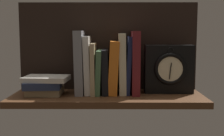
# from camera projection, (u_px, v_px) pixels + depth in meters

# --- Properties ---
(ground_plane) EXTENTS (0.78, 0.27, 0.03)m
(ground_plane) POSITION_uv_depth(u_px,v_px,m) (107.00, 98.00, 1.22)
(ground_plane) COLOR #4C2D19
(back_panel) EXTENTS (0.78, 0.01, 0.38)m
(back_panel) POSITION_uv_depth(u_px,v_px,m) (108.00, 46.00, 1.33)
(back_panel) COLOR black
(back_panel) RESTS_ON ground_plane
(book_gray_chess) EXTENTS (0.04, 0.16, 0.26)m
(book_gray_chess) POSITION_uv_depth(u_px,v_px,m) (80.00, 62.00, 1.25)
(book_gray_chess) COLOR gray
(book_gray_chess) RESTS_ON ground_plane
(book_white_catcher) EXTENTS (0.03, 0.14, 0.24)m
(book_white_catcher) POSITION_uv_depth(u_px,v_px,m) (88.00, 65.00, 1.25)
(book_white_catcher) COLOR silver
(book_white_catcher) RESTS_ON ground_plane
(book_tan_shortstories) EXTENTS (0.02, 0.16, 0.21)m
(book_tan_shortstories) POSITION_uv_depth(u_px,v_px,m) (94.00, 68.00, 1.25)
(book_tan_shortstories) COLOR tan
(book_tan_shortstories) RESTS_ON ground_plane
(book_green_romantic) EXTENTS (0.03, 0.16, 0.18)m
(book_green_romantic) POSITION_uv_depth(u_px,v_px,m) (99.00, 72.00, 1.25)
(book_green_romantic) COLOR #476B44
(book_green_romantic) RESTS_ON ground_plane
(book_black_skeptic) EXTENTS (0.03, 0.15, 0.18)m
(book_black_skeptic) POSITION_uv_depth(u_px,v_px,m) (105.00, 71.00, 1.25)
(book_black_skeptic) COLOR black
(book_black_skeptic) RESTS_ON ground_plane
(book_orange_pandolfini) EXTENTS (0.05, 0.14, 0.22)m
(book_orange_pandolfini) POSITION_uv_depth(u_px,v_px,m) (114.00, 67.00, 1.25)
(book_orange_pandolfini) COLOR orange
(book_orange_pandolfini) RESTS_ON ground_plane
(book_cream_twain) EXTENTS (0.03, 0.13, 0.25)m
(book_cream_twain) POSITION_uv_depth(u_px,v_px,m) (122.00, 63.00, 1.25)
(book_cream_twain) COLOR beige
(book_cream_twain) RESTS_ON ground_plane
(book_navy_bierce) EXTENTS (0.03, 0.13, 0.23)m
(book_navy_bierce) POSITION_uv_depth(u_px,v_px,m) (128.00, 65.00, 1.25)
(book_navy_bierce) COLOR #192147
(book_navy_bierce) RESTS_ON ground_plane
(book_maroon_dawkins) EXTENTS (0.03, 0.16, 0.26)m
(book_maroon_dawkins) POSITION_uv_depth(u_px,v_px,m) (135.00, 62.00, 1.24)
(book_maroon_dawkins) COLOR maroon
(book_maroon_dawkins) RESTS_ON ground_plane
(framed_clock) EXTENTS (0.20, 0.07, 0.20)m
(framed_clock) POSITION_uv_depth(u_px,v_px,m) (169.00, 69.00, 1.25)
(framed_clock) COLOR black
(framed_clock) RESTS_ON ground_plane
(book_stack_side) EXTENTS (0.18, 0.15, 0.08)m
(book_stack_side) POSITION_uv_depth(u_px,v_px,m) (45.00, 85.00, 1.22)
(book_stack_side) COLOR #9E8966
(book_stack_side) RESTS_ON ground_plane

